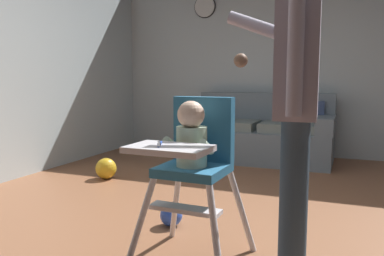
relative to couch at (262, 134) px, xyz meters
The scene contains 8 objects.
ground 2.49m from the couch, 86.15° to the right, with size 6.29×7.49×0.10m, color #8E5A3C.
wall_far 1.11m from the couch, 72.36° to the left, with size 5.49×0.06×2.60m, color silver.
couch is the anchor object (origin of this frame).
high_chair 3.06m from the couch, 85.14° to the right, with size 0.63×0.74×0.95m.
adult_standing 3.16m from the couch, 75.04° to the right, with size 0.53×0.50×1.63m.
toy_ball 2.59m from the couch, 92.07° to the right, with size 0.16×0.16×0.16m, color #284CB7.
toy_ball_second 2.07m from the couch, 129.24° to the right, with size 0.22×0.22×0.22m, color gold.
wall_clock 2.05m from the couch, 153.60° to the left, with size 0.32×0.04×0.32m.
Camera 1 is at (0.90, -2.60, 1.04)m, focal length 37.23 mm.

